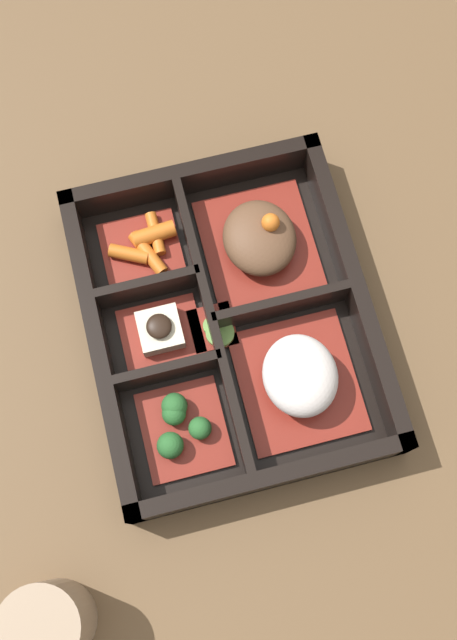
% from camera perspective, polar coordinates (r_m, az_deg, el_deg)
% --- Properties ---
extents(ground_plane, '(3.00, 3.00, 0.00)m').
position_cam_1_polar(ground_plane, '(0.69, 0.00, -0.59)').
color(ground_plane, brown).
extents(bento_base, '(0.30, 0.25, 0.01)m').
position_cam_1_polar(bento_base, '(0.69, 0.00, -0.47)').
color(bento_base, black).
rests_on(bento_base, ground_plane).
extents(bento_rim, '(0.30, 0.25, 0.05)m').
position_cam_1_polar(bento_rim, '(0.67, -0.34, -0.07)').
color(bento_rim, black).
rests_on(bento_rim, ground_plane).
extents(bowl_stew, '(0.11, 0.10, 0.05)m').
position_cam_1_polar(bowl_stew, '(0.69, 2.38, 6.13)').
color(bowl_stew, maroon).
rests_on(bowl_stew, bento_base).
extents(bowl_rice, '(0.11, 0.10, 0.05)m').
position_cam_1_polar(bowl_rice, '(0.65, 5.44, -4.35)').
color(bowl_rice, maroon).
rests_on(bowl_rice, bento_base).
extents(bowl_carrots, '(0.07, 0.07, 0.02)m').
position_cam_1_polar(bowl_carrots, '(0.71, -6.41, 5.61)').
color(bowl_carrots, maroon).
rests_on(bowl_carrots, bento_base).
extents(bowl_tofu, '(0.06, 0.07, 0.03)m').
position_cam_1_polar(bowl_tofu, '(0.68, -5.20, -0.85)').
color(bowl_tofu, maroon).
rests_on(bowl_tofu, bento_base).
extents(bowl_greens, '(0.08, 0.07, 0.03)m').
position_cam_1_polar(bowl_greens, '(0.65, -3.68, -8.08)').
color(bowl_greens, maroon).
rests_on(bowl_greens, bento_base).
extents(bowl_pickles, '(0.04, 0.04, 0.01)m').
position_cam_1_polar(bowl_pickles, '(0.68, -1.00, -0.94)').
color(bowl_pickles, maroon).
rests_on(bowl_pickles, bento_base).
extents(tea_cup, '(0.07, 0.07, 0.07)m').
position_cam_1_polar(tea_cup, '(0.65, -13.65, -21.65)').
color(tea_cup, gray).
rests_on(tea_cup, ground_plane).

